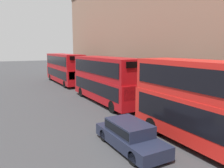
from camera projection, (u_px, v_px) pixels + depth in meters
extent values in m
cube|color=red|center=(220.00, 125.00, 10.38)|extent=(2.55, 10.37, 2.29)
cube|color=red|center=(223.00, 82.00, 10.06)|extent=(2.50, 10.16, 1.84)
cube|color=black|center=(220.00, 119.00, 10.34)|extent=(2.59, 9.54, 1.28)
cube|color=black|center=(223.00, 80.00, 10.04)|extent=(2.59, 9.54, 1.10)
cylinder|color=black|center=(152.00, 126.00, 13.11)|extent=(0.30, 1.00, 1.00)
cylinder|color=black|center=(180.00, 120.00, 14.18)|extent=(0.30, 1.00, 1.00)
cube|color=#A80F14|center=(106.00, 88.00, 20.80)|extent=(2.55, 10.16, 2.01)
cube|color=#A80F14|center=(105.00, 68.00, 20.49)|extent=(2.50, 9.96, 1.94)
cube|color=black|center=(105.00, 86.00, 20.77)|extent=(2.59, 9.35, 1.12)
cube|color=black|center=(105.00, 67.00, 20.48)|extent=(2.59, 9.35, 1.17)
cube|color=black|center=(136.00, 93.00, 16.37)|extent=(2.17, 0.06, 1.00)
cube|color=black|center=(136.00, 65.00, 16.02)|extent=(1.78, 0.06, 0.47)
cylinder|color=black|center=(113.00, 107.00, 17.39)|extent=(0.30, 1.00, 1.00)
cylinder|color=black|center=(136.00, 103.00, 18.46)|extent=(0.30, 1.00, 1.00)
cylinder|color=black|center=(82.00, 92.00, 23.42)|extent=(0.30, 1.00, 1.00)
cylinder|color=black|center=(100.00, 90.00, 24.49)|extent=(0.30, 1.00, 1.00)
cube|color=#A80F14|center=(64.00, 74.00, 32.52)|extent=(2.55, 11.32, 2.01)
cube|color=#A80F14|center=(64.00, 61.00, 32.20)|extent=(2.50, 11.09, 1.98)
cube|color=black|center=(64.00, 73.00, 32.48)|extent=(2.59, 10.41, 1.13)
cube|color=black|center=(64.00, 60.00, 32.19)|extent=(2.59, 10.41, 1.19)
cube|color=black|center=(77.00, 75.00, 27.58)|extent=(2.17, 0.06, 1.00)
cube|color=black|center=(77.00, 58.00, 27.23)|extent=(1.78, 0.06, 0.47)
cylinder|color=black|center=(65.00, 84.00, 28.60)|extent=(0.30, 1.00, 1.00)
cylinder|color=black|center=(81.00, 83.00, 29.67)|extent=(0.30, 1.00, 1.00)
cylinder|color=black|center=(51.00, 77.00, 35.64)|extent=(0.30, 1.00, 1.00)
cylinder|color=black|center=(64.00, 76.00, 36.70)|extent=(0.30, 1.00, 1.00)
cube|color=#1E2338|center=(130.00, 139.00, 11.15)|extent=(1.75, 4.54, 0.61)
cube|color=#1E2338|center=(129.00, 127.00, 11.15)|extent=(1.54, 2.49, 0.60)
cube|color=black|center=(129.00, 127.00, 11.15)|extent=(1.58, 2.37, 0.38)
cylinder|color=black|center=(134.00, 158.00, 9.55)|extent=(0.22, 0.64, 0.64)
cylinder|color=black|center=(161.00, 150.00, 10.28)|extent=(0.22, 0.64, 0.64)
cylinder|color=black|center=(104.00, 135.00, 12.07)|extent=(0.22, 0.64, 0.64)
cylinder|color=black|center=(127.00, 131.00, 12.80)|extent=(0.22, 0.64, 0.64)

